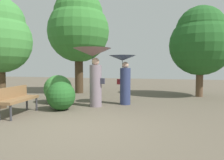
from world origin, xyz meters
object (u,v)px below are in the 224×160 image
(person_right, at_px, (124,72))
(tree_mid_left, at_px, (79,26))
(person_left, at_px, (94,64))
(park_bench, at_px, (17,98))
(tree_near_right, at_px, (201,40))

(person_right, bearing_deg, tree_mid_left, 55.66)
(person_left, relative_size, park_bench, 1.34)
(person_left, distance_m, park_bench, 2.74)
(person_left, distance_m, person_right, 1.22)
(park_bench, xyz_separation_m, tree_mid_left, (-0.43, 5.27, 3.05))
(person_right, bearing_deg, tree_near_right, -38.35)
(person_right, bearing_deg, park_bench, 141.03)
(person_left, height_order, park_bench, person_left)
(person_left, bearing_deg, person_right, -47.13)
(person_right, bearing_deg, person_left, 132.87)
(tree_mid_left, bearing_deg, tree_near_right, 2.74)
(person_left, xyz_separation_m, tree_near_right, (3.94, 3.67, 1.12))
(park_bench, bearing_deg, tree_mid_left, -2.34)
(person_right, height_order, tree_near_right, tree_near_right)
(person_right, relative_size, tree_mid_left, 0.34)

